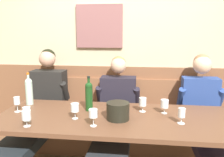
% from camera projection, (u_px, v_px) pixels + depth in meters
% --- Properties ---
extents(room_wall_back, '(6.80, 0.12, 2.80)m').
position_uv_depth(room_wall_back, '(123.00, 43.00, 3.14)').
color(room_wall_back, '#C4B997').
rests_on(room_wall_back, ground).
extents(wood_wainscot_panel, '(6.80, 0.03, 1.10)m').
position_uv_depth(wood_wainscot_panel, '(122.00, 106.00, 3.25)').
color(wood_wainscot_panel, brown).
rests_on(wood_wainscot_panel, ground).
extents(wall_bench, '(2.58, 0.42, 0.94)m').
position_uv_depth(wall_bench, '(121.00, 130.00, 3.10)').
color(wall_bench, brown).
rests_on(wall_bench, ground).
extents(dining_table, '(2.28, 0.91, 0.75)m').
position_uv_depth(dining_table, '(114.00, 124.00, 2.28)').
color(dining_table, brown).
rests_on(dining_table, ground).
extents(person_center_right_seat, '(0.54, 1.38, 1.34)m').
position_uv_depth(person_center_right_seat, '(38.00, 111.00, 2.77)').
color(person_center_right_seat, '#353442').
rests_on(person_center_right_seat, ground).
extents(person_right_seat, '(0.54, 1.38, 1.26)m').
position_uv_depth(person_right_seat, '(115.00, 119.00, 2.64)').
color(person_right_seat, '#2A2E33').
rests_on(person_right_seat, ground).
extents(person_left_seat, '(0.53, 1.38, 1.30)m').
position_uv_depth(person_left_seat, '(207.00, 121.00, 2.52)').
color(person_left_seat, '#363642').
rests_on(person_left_seat, ground).
extents(ice_bucket, '(0.21, 0.21, 0.16)m').
position_uv_depth(ice_bucket, '(118.00, 111.00, 2.19)').
color(ice_bucket, black).
rests_on(ice_bucket, dining_table).
extents(wine_bottle_green_tall, '(0.08, 0.08, 0.36)m').
position_uv_depth(wine_bottle_green_tall, '(29.00, 90.00, 2.62)').
color(wine_bottle_green_tall, '#ACCDC0').
rests_on(wine_bottle_green_tall, dining_table).
extents(wine_bottle_amber_mid, '(0.08, 0.08, 0.36)m').
position_uv_depth(wine_bottle_amber_mid, '(89.00, 95.00, 2.42)').
color(wine_bottle_amber_mid, '#19431A').
rests_on(wine_bottle_amber_mid, dining_table).
extents(wine_glass_center_rear, '(0.07, 0.07, 0.13)m').
position_uv_depth(wine_glass_center_rear, '(27.00, 112.00, 2.13)').
color(wine_glass_center_rear, silver).
rests_on(wine_glass_center_rear, dining_table).
extents(wine_glass_left_end, '(0.06, 0.06, 0.16)m').
position_uv_depth(wine_glass_left_end, '(17.00, 101.00, 2.38)').
color(wine_glass_left_end, silver).
rests_on(wine_glass_left_end, dining_table).
extents(wine_glass_by_bottle, '(0.07, 0.07, 0.15)m').
position_uv_depth(wine_glass_by_bottle, '(143.00, 103.00, 2.39)').
color(wine_glass_by_bottle, silver).
rests_on(wine_glass_by_bottle, dining_table).
extents(wine_glass_center_front, '(0.08, 0.08, 0.15)m').
position_uv_depth(wine_glass_center_front, '(75.00, 108.00, 2.19)').
color(wine_glass_center_front, silver).
rests_on(wine_glass_center_front, dining_table).
extents(wine_glass_right_end, '(0.08, 0.08, 0.14)m').
position_uv_depth(wine_glass_right_end, '(26.00, 116.00, 2.01)').
color(wine_glass_right_end, silver).
rests_on(wine_glass_right_end, dining_table).
extents(wine_glass_mid_left, '(0.08, 0.08, 0.14)m').
position_uv_depth(wine_glass_mid_left, '(165.00, 104.00, 2.34)').
color(wine_glass_mid_left, silver).
rests_on(wine_glass_mid_left, dining_table).
extents(wine_glass_near_bucket, '(0.07, 0.07, 0.14)m').
position_uv_depth(wine_glass_near_bucket, '(182.00, 114.00, 2.08)').
color(wine_glass_near_bucket, silver).
rests_on(wine_glass_near_bucket, dining_table).
extents(wine_glass_mid_right, '(0.08, 0.08, 0.15)m').
position_uv_depth(wine_glass_mid_right, '(93.00, 114.00, 2.02)').
color(wine_glass_mid_right, silver).
rests_on(wine_glass_mid_right, dining_table).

